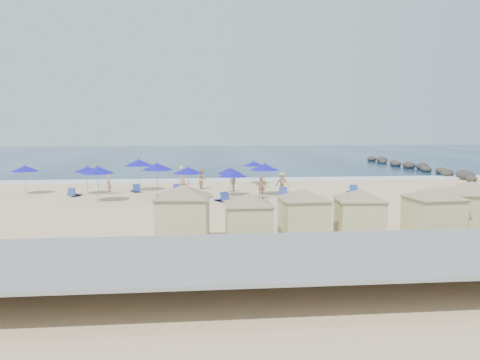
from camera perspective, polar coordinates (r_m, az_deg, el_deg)
The scene contains 34 objects.
ground at distance 29.92m, azimuth -0.55°, elevation -3.42°, with size 160.00×160.00×0.00m, color beige.
ocean at distance 84.55m, azimuth -3.88°, elevation 3.05°, with size 160.00×80.00×0.06m, color #0D224A.
surf_line at distance 45.22m, azimuth -2.30°, elevation 0.02°, with size 160.00×2.50×0.08m, color white.
seawall at distance 16.70m, azimuth 3.64°, elevation -9.22°, with size 160.00×6.10×1.22m.
rock_jetty at distance 60.63m, azimuth 20.43°, elevation 1.59°, with size 2.56×26.66×0.96m.
trash_bin at distance 26.80m, azimuth 2.49°, elevation -3.70°, with size 0.83×0.83×0.83m, color black.
cabana_0 at distance 20.37m, azimuth -6.96°, elevation -3.37°, with size 4.69×4.69×2.95m.
cabana_1 at distance 19.99m, azimuth 1.04°, elevation -4.14°, with size 4.11×4.11×2.58m.
cabana_2 at distance 21.15m, azimuth 7.77°, elevation -3.46°, with size 4.26×4.26×2.68m.
cabana_3 at distance 21.66m, azimuth 14.37°, elevation -3.41°, with size 4.20×4.20×2.65m.
cabana_4 at distance 22.57m, azimuth 22.53°, elevation -3.10°, with size 4.43×4.43×2.79m.
cabana_5 at distance 24.27m, azimuth 26.32°, elevation -2.45°, with size 4.64×4.64×2.92m.
umbrella_0 at distance 39.22m, azimuth -24.74°, elevation 1.28°, with size 2.02×2.02×2.29m.
umbrella_1 at distance 33.43m, azimuth -16.96°, elevation 1.17°, with size 2.24×2.24×2.55m.
umbrella_2 at distance 37.45m, azimuth -18.14°, elevation 1.26°, with size 1.96×1.96×2.23m.
umbrella_3 at distance 34.62m, azimuth -10.06°, elevation 1.63°, with size 2.30×2.30×2.62m.
umbrella_4 at distance 38.31m, azimuth -12.25°, elevation 2.08°, with size 2.32×2.32×2.65m.
umbrella_5 at distance 33.30m, azimuth -6.36°, elevation 1.18°, with size 2.11×2.11×2.41m.
umbrella_6 at distance 32.19m, azimuth -0.87°, elevation 0.81°, with size 1.99×1.99×2.26m.
umbrella_7 at distance 34.69m, azimuth -1.25°, elevation 1.12°, with size 1.92×1.92×2.19m.
umbrella_8 at distance 35.01m, azimuth 3.01°, elevation 1.60°, with size 2.19×2.19×2.49m.
umbrella_9 at distance 42.15m, azimuth 1.70°, elevation 2.01°, with size 1.87×1.87×2.12m.
beach_chair_0 at distance 36.84m, azimuth -19.61°, elevation -1.54°, with size 0.90×1.36×0.69m.
beach_chair_1 at distance 37.83m, azimuth -12.58°, elevation -1.11°, with size 0.94×1.39×0.70m.
beach_chair_2 at distance 37.84m, azimuth -7.66°, elevation -1.04°, with size 0.68×1.23×0.64m.
beach_chair_3 at distance 32.26m, azimuth -2.16°, elevation -2.23°, with size 1.09×1.49×0.75m.
beach_chair_4 at distance 34.95m, azimuth 5.34°, elevation -1.57°, with size 1.03×1.47×0.74m.
beach_chair_5 at distance 37.16m, azimuth 13.56°, elevation -1.24°, with size 0.74×1.41×0.75m.
beachgoer_0 at distance 37.18m, azimuth -15.72°, elevation -0.47°, with size 0.58×0.38×1.59m, color tan.
beachgoer_1 at distance 38.99m, azimuth -4.63°, elevation 0.14°, with size 0.82×0.64×1.68m, color tan.
beachgoer_2 at distance 33.60m, azimuth 2.59°, elevation -0.92°, with size 0.96×0.40×1.63m, color tan.
beachgoer_3 at distance 36.22m, azimuth 5.20°, elevation -0.36°, with size 1.09×0.62×1.68m, color tan.
beachgoer_4 at distance 41.64m, azimuth -7.09°, elevation 0.58°, with size 0.86×0.56×1.77m, color tan.
beachgoer_5 at distance 37.19m, azimuth -0.86°, elevation -0.24°, with size 0.92×0.38×1.57m, color tan.
Camera 1 is at (-2.62, -29.35, 5.19)m, focal length 35.00 mm.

